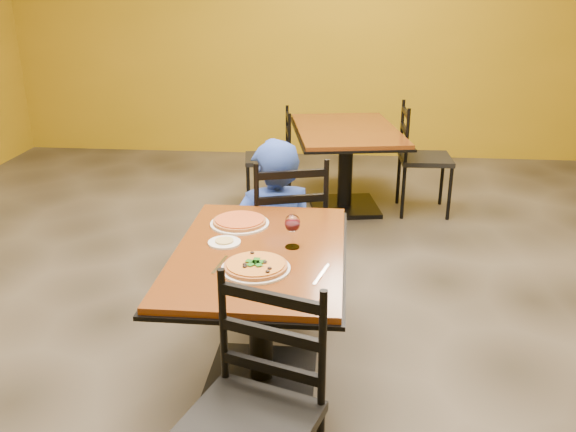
# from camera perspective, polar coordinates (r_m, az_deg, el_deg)

# --- Properties ---
(floor) EXTENTS (7.00, 8.00, 0.01)m
(floor) POSITION_cam_1_polar(r_m,az_deg,el_deg) (3.71, -1.42, -10.60)
(floor) COLOR black
(floor) RESTS_ON ground
(wall_back) EXTENTS (7.00, 0.01, 3.00)m
(wall_back) POSITION_cam_1_polar(r_m,az_deg,el_deg) (7.15, 2.39, 17.49)
(wall_back) COLOR #A98212
(wall_back) RESTS_ON ground
(table_main) EXTENTS (0.83, 1.23, 0.75)m
(table_main) POSITION_cam_1_polar(r_m,az_deg,el_deg) (3.00, -2.64, -6.54)
(table_main) COLOR #6A2F10
(table_main) RESTS_ON floor
(table_second) EXTENTS (1.10, 1.45, 0.75)m
(table_second) POSITION_cam_1_polar(r_m,az_deg,el_deg) (5.45, 5.45, 6.25)
(table_second) COLOR #6A2F10
(table_second) RESTS_ON floor
(chair_main_near) EXTENTS (0.56, 0.56, 0.97)m
(chair_main_near) POSITION_cam_1_polar(r_m,az_deg,el_deg) (2.26, -3.82, -19.16)
(chair_main_near) COLOR black
(chair_main_near) RESTS_ON floor
(chair_main_far) EXTENTS (0.56, 0.56, 1.00)m
(chair_main_far) POSITION_cam_1_polar(r_m,az_deg,el_deg) (3.80, -0.29, -1.31)
(chair_main_far) COLOR black
(chair_main_far) RESTS_ON floor
(chair_second_left) EXTENTS (0.46, 0.46, 0.90)m
(chair_second_left) POSITION_cam_1_polar(r_m,az_deg,el_deg) (5.52, -1.89, 5.34)
(chair_second_left) COLOR black
(chair_second_left) RESTS_ON floor
(chair_second_right) EXTENTS (0.45, 0.45, 0.97)m
(chair_second_right) POSITION_cam_1_polar(r_m,az_deg,el_deg) (5.51, 12.73, 5.20)
(chair_second_right) COLOR black
(chair_second_right) RESTS_ON floor
(diner) EXTENTS (0.65, 0.53, 1.08)m
(diner) POSITION_cam_1_polar(r_m,az_deg,el_deg) (3.78, -1.35, -0.70)
(diner) COLOR #1B3099
(diner) RESTS_ON floor
(plate_main) EXTENTS (0.31, 0.31, 0.01)m
(plate_main) POSITION_cam_1_polar(r_m,az_deg,el_deg) (2.72, -3.03, -4.93)
(plate_main) COLOR white
(plate_main) RESTS_ON table_main
(pizza_main) EXTENTS (0.28, 0.28, 0.02)m
(pizza_main) POSITION_cam_1_polar(r_m,az_deg,el_deg) (2.71, -3.04, -4.63)
(pizza_main) COLOR #89320A
(pizza_main) RESTS_ON plate_main
(plate_far) EXTENTS (0.31, 0.31, 0.01)m
(plate_far) POSITION_cam_1_polar(r_m,az_deg,el_deg) (3.22, -4.54, -0.72)
(plate_far) COLOR white
(plate_far) RESTS_ON table_main
(pizza_far) EXTENTS (0.28, 0.28, 0.02)m
(pizza_far) POSITION_cam_1_polar(r_m,az_deg,el_deg) (3.21, -4.55, -0.45)
(pizza_far) COLOR orange
(pizza_far) RESTS_ON plate_far
(side_plate) EXTENTS (0.16, 0.16, 0.01)m
(side_plate) POSITION_cam_1_polar(r_m,az_deg,el_deg) (2.99, -5.97, -2.48)
(side_plate) COLOR white
(side_plate) RESTS_ON table_main
(dip) EXTENTS (0.09, 0.09, 0.01)m
(dip) POSITION_cam_1_polar(r_m,az_deg,el_deg) (2.99, -5.98, -2.32)
(dip) COLOR tan
(dip) RESTS_ON side_plate
(wine_glass) EXTENTS (0.08, 0.08, 0.18)m
(wine_glass) POSITION_cam_1_polar(r_m,az_deg,el_deg) (2.90, 0.42, -1.30)
(wine_glass) COLOR white
(wine_glass) RESTS_ON table_main
(fork) EXTENTS (0.04, 0.19, 0.00)m
(fork) POSITION_cam_1_polar(r_m,az_deg,el_deg) (2.77, -6.39, -4.54)
(fork) COLOR silver
(fork) RESTS_ON table_main
(knife) EXTENTS (0.07, 0.21, 0.00)m
(knife) POSITION_cam_1_polar(r_m,az_deg,el_deg) (2.68, 3.15, -5.45)
(knife) COLOR silver
(knife) RESTS_ON table_main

